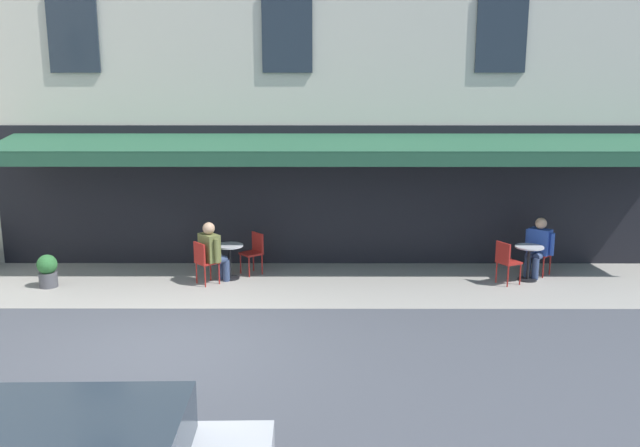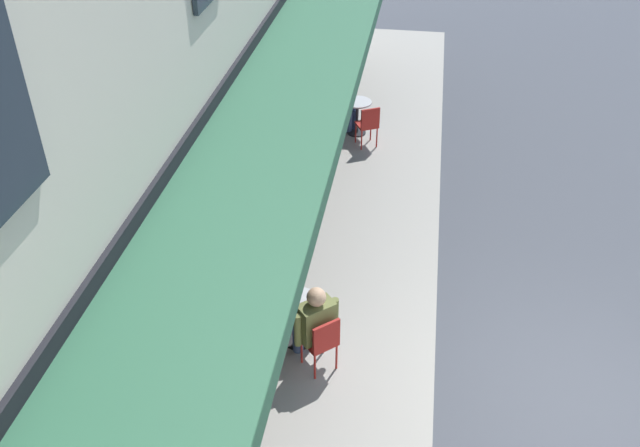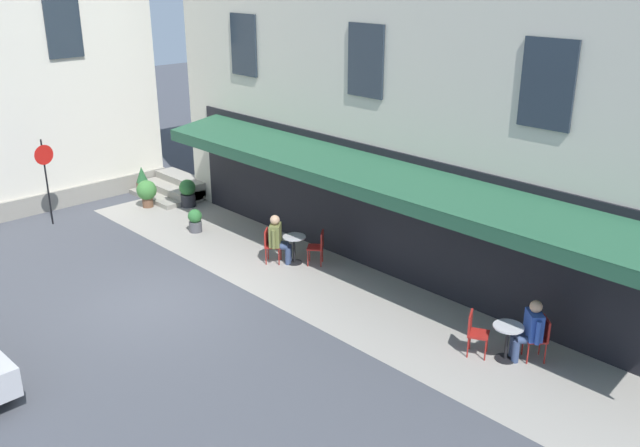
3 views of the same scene
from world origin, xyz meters
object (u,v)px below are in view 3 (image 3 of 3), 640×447
at_px(cafe_chair_red_by_window, 540,335).
at_px(no_parking_sign, 45,167).
at_px(seated_companion_in_olive, 278,238).
at_px(potted_plant_entrance_right, 188,192).
at_px(cafe_chair_red_near_door, 475,330).
at_px(seated_patron_in_blue, 530,328).
at_px(cafe_table_mid_terrace, 507,338).
at_px(potted_plant_entrance_left, 142,181).
at_px(cafe_table_near_entrance, 294,246).
at_px(cafe_chair_red_back_row, 318,245).
at_px(potted_plant_mid_terrace, 195,220).
at_px(potted_plant_under_sign, 147,192).
at_px(cafe_chair_red_kerbside, 270,243).

relative_size(cafe_chair_red_by_window, no_parking_sign, 0.35).
relative_size(seated_companion_in_olive, potted_plant_entrance_right, 1.48).
distance_m(cafe_chair_red_near_door, cafe_chair_red_by_window, 1.25).
distance_m(seated_patron_in_blue, no_parking_sign, 14.32).
bearing_deg(cafe_chair_red_near_door, cafe_chair_red_by_window, -142.61).
relative_size(cafe_chair_red_near_door, seated_patron_in_blue, 0.70).
xyz_separation_m(cafe_table_mid_terrace, potted_plant_entrance_right, (12.12, -0.61, -0.03)).
distance_m(seated_patron_in_blue, potted_plant_entrance_left, 14.50).
xyz_separation_m(seated_companion_in_olive, potted_plant_entrance_left, (7.52, -0.36, -0.23)).
distance_m(seated_companion_in_olive, potted_plant_entrance_right, 5.50).
xyz_separation_m(cafe_table_near_entrance, seated_companion_in_olive, (0.31, 0.27, 0.21)).
distance_m(cafe_chair_red_near_door, potted_plant_entrance_right, 11.60).
height_order(cafe_table_mid_terrace, potted_plant_entrance_right, potted_plant_entrance_right).
bearing_deg(cafe_table_mid_terrace, cafe_table_near_entrance, -0.84).
bearing_deg(no_parking_sign, cafe_table_near_entrance, -154.95).
bearing_deg(cafe_chair_red_near_door, cafe_table_near_entrance, -3.78).
height_order(cafe_chair_red_back_row, cafe_table_mid_terrace, cafe_chair_red_back_row).
bearing_deg(cafe_chair_red_by_window, cafe_table_near_entrance, 3.13).
height_order(cafe_table_near_entrance, no_parking_sign, no_parking_sign).
xyz_separation_m(cafe_chair_red_back_row, cafe_chair_red_near_door, (-5.33, 0.79, 0.00)).
relative_size(potted_plant_entrance_left, potted_plant_entrance_right, 1.09).
distance_m(cafe_chair_red_back_row, cafe_chair_red_by_window, 6.32).
distance_m(potted_plant_mid_terrace, potted_plant_under_sign, 2.92).
xyz_separation_m(cafe_chair_red_by_window, no_parking_sign, (13.97, 3.72, 1.25)).
xyz_separation_m(cafe_chair_red_kerbside, potted_plant_entrance_left, (7.36, -0.51, -0.07)).
bearing_deg(seated_patron_in_blue, cafe_chair_red_back_row, -1.75).
xyz_separation_m(cafe_chair_red_near_door, potted_plant_mid_terrace, (9.49, 0.21, -0.19)).
distance_m(cafe_table_near_entrance, potted_plant_entrance_left, 7.83).
bearing_deg(seated_companion_in_olive, potted_plant_under_sign, 1.76).
bearing_deg(cafe_chair_red_back_row, seated_patron_in_blue, 178.25).
relative_size(cafe_table_mid_terrace, seated_companion_in_olive, 0.57).
bearing_deg(seated_companion_in_olive, cafe_chair_red_near_door, 178.97).
distance_m(cafe_table_near_entrance, cafe_chair_red_near_door, 5.83).
xyz_separation_m(cafe_chair_red_back_row, potted_plant_mid_terrace, (4.16, 0.99, -0.19)).
bearing_deg(cafe_chair_red_back_row, cafe_chair_red_near_door, 171.61).
bearing_deg(cafe_chair_red_kerbside, potted_plant_entrance_left, -3.93).
bearing_deg(potted_plant_entrance_left, cafe_chair_red_by_window, -178.90).
xyz_separation_m(seated_patron_in_blue, seated_companion_in_olive, (6.97, 0.49, 0.01)).
bearing_deg(cafe_chair_red_back_row, cafe_table_near_entrance, 39.48).
bearing_deg(potted_plant_entrance_right, no_parking_sign, 69.90).
bearing_deg(cafe_chair_red_back_row, cafe_chair_red_by_window, 179.73).
xyz_separation_m(no_parking_sign, potted_plant_mid_terrace, (-3.49, -2.76, -1.44)).
relative_size(cafe_chair_red_near_door, potted_plant_entrance_left, 0.94).
bearing_deg(potted_plant_under_sign, cafe_chair_red_back_row, -172.99).
xyz_separation_m(cafe_chair_red_near_door, potted_plant_entrance_left, (13.65, -0.47, -0.07)).
bearing_deg(cafe_table_mid_terrace, potted_plant_entrance_right, -2.90).
xyz_separation_m(seated_patron_in_blue, potted_plant_entrance_left, (14.49, 0.12, -0.22)).
bearing_deg(potted_plant_under_sign, cafe_chair_red_near_door, -179.62).
xyz_separation_m(cafe_chair_red_kerbside, no_parking_sign, (6.69, 2.93, 1.25)).
relative_size(cafe_chair_red_back_row, cafe_table_mid_terrace, 1.21).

